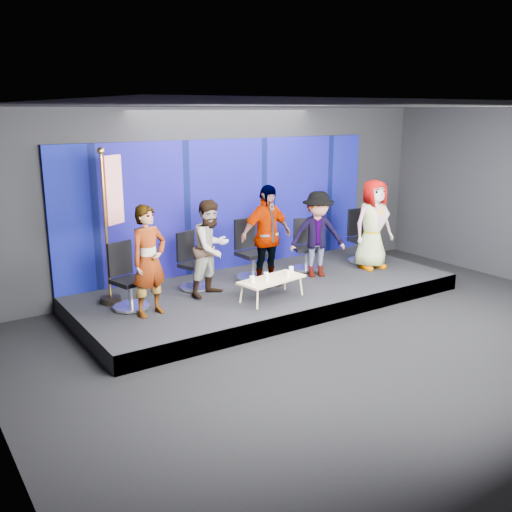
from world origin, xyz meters
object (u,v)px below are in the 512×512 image
at_px(chair_a, 128,287).
at_px(coffee_table, 272,280).
at_px(panelist_c, 266,236).
at_px(mug_c, 266,275).
at_px(flag_stand, 111,222).
at_px(mug_d, 288,273).
at_px(mug_e, 291,269).
at_px(panelist_b, 211,248).
at_px(chair_c, 251,259).
at_px(panelist_d, 317,234).
at_px(chair_d, 305,253).
at_px(mug_b, 267,278).
at_px(chair_b, 193,270).
at_px(panelist_e, 373,224).
at_px(chair_e, 362,245).
at_px(mug_a, 252,279).
at_px(panelist_a, 149,261).

distance_m(chair_a, coffee_table, 2.39).
bearing_deg(panelist_c, mug_c, -127.65).
relative_size(panelist_c, flag_stand, 0.72).
height_order(mug_d, mug_e, mug_e).
distance_m(panelist_b, chair_c, 1.28).
bearing_deg(chair_c, chair_a, -176.17).
xyz_separation_m(chair_c, panelist_d, (1.16, -0.56, 0.45)).
bearing_deg(panelist_b, chair_d, -10.14).
bearing_deg(chair_d, mug_b, -121.63).
height_order(chair_a, mug_b, chair_a).
bearing_deg(panelist_b, flag_stand, 138.95).
xyz_separation_m(chair_b, mug_e, (1.36, -1.13, 0.07)).
distance_m(chair_a, panelist_d, 3.79).
distance_m(coffee_table, flag_stand, 2.85).
height_order(mug_c, flag_stand, flag_stand).
xyz_separation_m(chair_d, panelist_e, (1.20, -0.65, 0.57)).
relative_size(chair_c, mug_e, 11.72).
bearing_deg(chair_b, flag_stand, 156.04).
relative_size(chair_b, mug_b, 11.06).
distance_m(chair_b, panelist_b, 0.71).
height_order(chair_c, mug_b, chair_c).
bearing_deg(chair_a, mug_c, -35.72).
height_order(panelist_c, mug_e, panelist_c).
bearing_deg(coffee_table, panelist_c, 62.17).
bearing_deg(panelist_c, coffee_table, -120.86).
height_order(chair_b, panelist_e, panelist_e).
xyz_separation_m(chair_e, flag_stand, (-5.28, 0.41, 1.00)).
xyz_separation_m(chair_a, mug_b, (2.06, -0.98, 0.06)).
bearing_deg(flag_stand, mug_c, -62.05).
height_order(chair_a, chair_e, chair_e).
height_order(panelist_e, coffee_table, panelist_e).
height_order(chair_b, panelist_b, panelist_b).
height_order(chair_c, mug_d, chair_c).
height_order(chair_a, mug_a, chair_a).
distance_m(coffee_table, mug_a, 0.41).
relative_size(chair_e, panelist_e, 0.62).
relative_size(chair_e, coffee_table, 0.89).
bearing_deg(chair_a, panelist_c, -19.17).
relative_size(chair_c, mug_d, 12.00).
bearing_deg(mug_e, panelist_b, 153.16).
bearing_deg(chair_e, panelist_d, -163.48).
relative_size(chair_a, mug_e, 11.05).
bearing_deg(coffee_table, mug_a, -179.73).
xyz_separation_m(chair_b, mug_a, (0.44, -1.27, 0.08)).
height_order(mug_a, mug_b, mug_a).
xyz_separation_m(panelist_a, mug_e, (2.55, -0.29, -0.46)).
bearing_deg(chair_a, panelist_b, -19.90).
bearing_deg(mug_a, chair_d, 29.56).
bearing_deg(panelist_e, mug_c, -167.29).
height_order(panelist_c, coffee_table, panelist_c).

